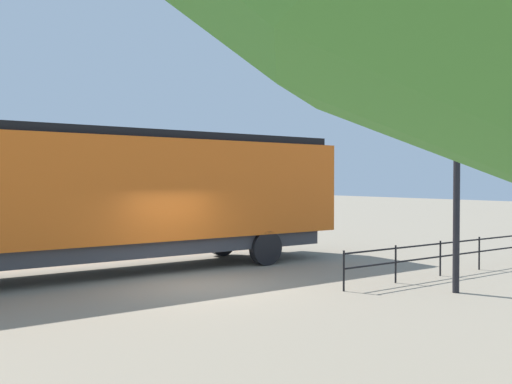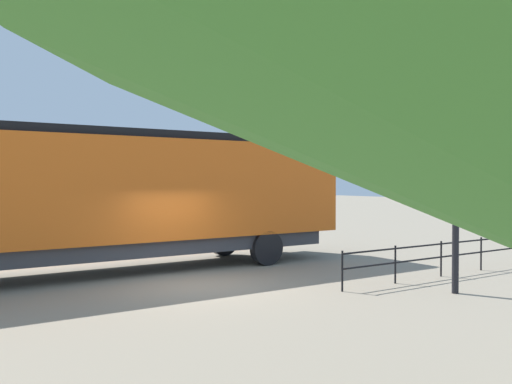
% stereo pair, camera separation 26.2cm
% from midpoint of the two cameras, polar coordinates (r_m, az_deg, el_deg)
% --- Properties ---
extents(ground_plane, '(120.00, 120.00, 0.00)m').
position_cam_midpoint_polar(ground_plane, '(14.44, -6.56, -9.67)').
color(ground_plane, gray).
extents(locomotive, '(3.02, 15.73, 4.17)m').
position_cam_midpoint_polar(locomotive, '(16.61, -15.03, -0.15)').
color(locomotive, orange).
rests_on(locomotive, ground_plane).
extents(lamp_post, '(0.60, 0.60, 6.10)m').
position_cam_midpoint_polar(lamp_post, '(14.16, 19.72, 8.70)').
color(lamp_post, black).
rests_on(lamp_post, ground_plane).
extents(platform_fence, '(0.05, 11.38, 1.01)m').
position_cam_midpoint_polar(platform_fence, '(18.03, 21.83, -5.44)').
color(platform_fence, black).
rests_on(platform_fence, ground_plane).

